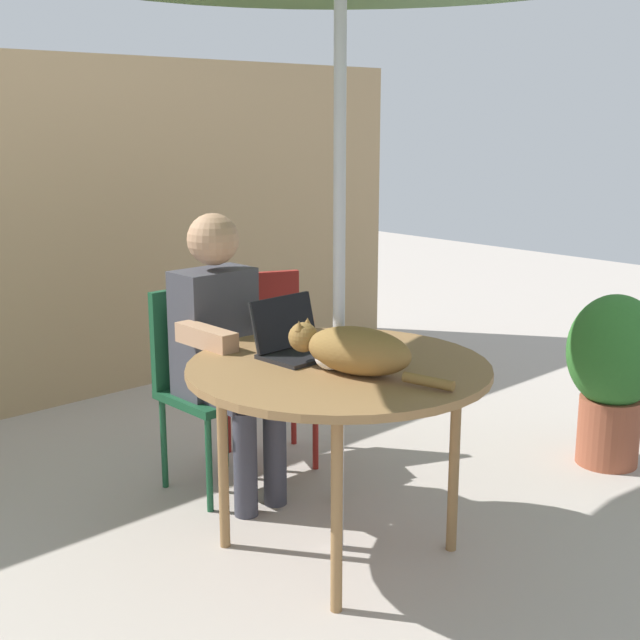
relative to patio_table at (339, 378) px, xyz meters
The scene contains 9 objects.
ground_plane 0.69m from the patio_table, ahead, with size 14.00×14.00×0.00m, color #ADA399.
fence_back 2.36m from the patio_table, 90.00° to the left, with size 5.36×0.08×1.97m, color tan.
patio_table is the anchor object (origin of this frame).
chair_occupied 0.87m from the patio_table, 90.00° to the left, with size 0.40×0.40×0.89m.
chair_empty 1.02m from the patio_table, 66.06° to the left, with size 0.53×0.53×0.89m.
person_seated 0.69m from the patio_table, 90.00° to the left, with size 0.48×0.48×1.23m.
laptop 0.25m from the patio_table, 97.27° to the left, with size 0.31×0.26×0.21m.
cat 0.18m from the patio_table, 111.16° to the right, with size 0.30×0.64×0.17m.
potted_plant_near_fence 1.57m from the patio_table, 10.52° to the right, with size 0.44×0.44×0.83m.
Camera 1 is at (-2.15, -2.18, 1.63)m, focal length 48.65 mm.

